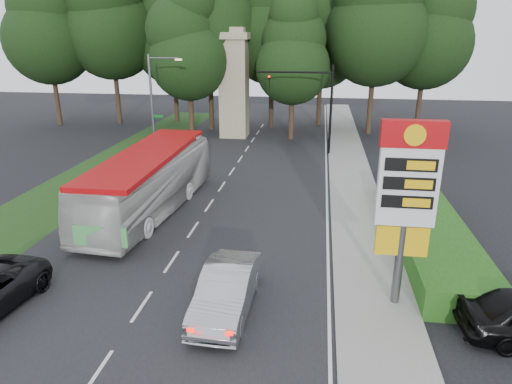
# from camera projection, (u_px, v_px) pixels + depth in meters

# --- Properties ---
(ground) EXTENTS (120.00, 120.00, 0.00)m
(ground) POSITION_uv_depth(u_px,v_px,m) (137.00, 315.00, 16.24)
(ground) COLOR black
(ground) RESTS_ON ground
(road_surface) EXTENTS (14.00, 80.00, 0.02)m
(road_surface) POSITION_uv_depth(u_px,v_px,m) (213.00, 200.00, 27.46)
(road_surface) COLOR black
(road_surface) RESTS_ON ground
(sidewalk_right) EXTENTS (3.00, 80.00, 0.12)m
(sidewalk_right) POSITION_uv_depth(u_px,v_px,m) (357.00, 206.00, 26.33)
(sidewalk_right) COLOR gray
(sidewalk_right) RESTS_ON ground
(grass_verge_left) EXTENTS (5.00, 50.00, 0.02)m
(grass_verge_left) POSITION_uv_depth(u_px,v_px,m) (108.00, 167.00, 34.32)
(grass_verge_left) COLOR #193814
(grass_verge_left) RESTS_ON ground
(hedge) EXTENTS (3.00, 14.00, 1.20)m
(hedge) POSITION_uv_depth(u_px,v_px,m) (426.00, 228.00, 22.01)
(hedge) COLOR #204C14
(hedge) RESTS_ON ground
(gas_station_pylon) EXTENTS (2.10, 0.45, 6.85)m
(gas_station_pylon) POSITION_uv_depth(u_px,v_px,m) (407.00, 191.00, 15.43)
(gas_station_pylon) COLOR #59595E
(gas_station_pylon) RESTS_ON ground
(traffic_signal_mast) EXTENTS (6.10, 0.35, 7.20)m
(traffic_signal_mast) POSITION_uv_depth(u_px,v_px,m) (315.00, 97.00, 36.40)
(traffic_signal_mast) COLOR black
(traffic_signal_mast) RESTS_ON ground
(streetlight_signs) EXTENTS (2.75, 0.98, 8.00)m
(streetlight_signs) POSITION_uv_depth(u_px,v_px,m) (154.00, 101.00, 36.29)
(streetlight_signs) COLOR #59595E
(streetlight_signs) RESTS_ON ground
(monument) EXTENTS (3.00, 3.00, 10.05)m
(monument) POSITION_uv_depth(u_px,v_px,m) (234.00, 83.00, 42.89)
(monument) COLOR gray
(monument) RESTS_ON ground
(tree_far_west) EXTENTS (8.96, 8.96, 17.60)m
(tree_far_west) POSITION_uv_depth(u_px,v_px,m) (46.00, 21.00, 46.49)
(tree_far_west) COLOR #2D2116
(tree_far_west) RESTS_ON ground
(tree_west_mid) EXTENTS (9.80, 9.80, 19.25)m
(tree_west_mid) POSITION_uv_depth(u_px,v_px,m) (109.00, 11.00, 47.24)
(tree_west_mid) COLOR #2D2116
(tree_west_mid) RESTS_ON ground
(tree_west_near) EXTENTS (8.40, 8.40, 16.50)m
(tree_west_near) POSITION_uv_depth(u_px,v_px,m) (172.00, 28.00, 48.87)
(tree_west_near) COLOR #2D2116
(tree_west_near) RESTS_ON ground
(tree_center_left) EXTENTS (10.08, 10.08, 19.80)m
(tree_center_left) POSITION_uv_depth(u_px,v_px,m) (208.00, 6.00, 43.81)
(tree_center_left) COLOR #2D2116
(tree_center_left) RESTS_ON ground
(tree_center_right) EXTENTS (9.24, 9.24, 18.15)m
(tree_center_right) POSITION_uv_depth(u_px,v_px,m) (272.00, 17.00, 45.23)
(tree_center_right) COLOR #2D2116
(tree_center_right) RESTS_ON ground
(tree_east_near) EXTENTS (8.12, 8.12, 15.95)m
(tree_east_near) POSITION_uv_depth(u_px,v_px,m) (322.00, 32.00, 46.88)
(tree_east_near) COLOR #2D2116
(tree_east_near) RESTS_ON ground
(tree_east_mid) EXTENTS (9.52, 9.52, 18.70)m
(tree_east_mid) POSITION_uv_depth(u_px,v_px,m) (378.00, 12.00, 41.93)
(tree_east_mid) COLOR #2D2116
(tree_east_mid) RESTS_ON ground
(tree_far_east) EXTENTS (8.68, 8.68, 17.05)m
(tree_far_east) POSITION_uv_depth(u_px,v_px,m) (428.00, 24.00, 43.47)
(tree_far_east) COLOR #2D2116
(tree_far_east) RESTS_ON ground
(tree_monument_left) EXTENTS (7.28, 7.28, 14.30)m
(tree_monument_left) POSITION_uv_depth(u_px,v_px,m) (188.00, 43.00, 41.30)
(tree_monument_left) COLOR #2D2116
(tree_monument_left) RESTS_ON ground
(tree_monument_right) EXTENTS (6.72, 6.72, 13.20)m
(tree_monument_right) POSITION_uv_depth(u_px,v_px,m) (293.00, 51.00, 40.74)
(tree_monument_right) COLOR #2D2116
(tree_monument_right) RESTS_ON ground
(transit_bus) EXTENTS (3.86, 12.51, 3.43)m
(transit_bus) POSITION_uv_depth(u_px,v_px,m) (149.00, 183.00, 25.07)
(transit_bus) COLOR silver
(transit_bus) RESTS_ON ground
(sedan_silver) EXTENTS (1.88, 5.06, 1.65)m
(sedan_silver) POSITION_uv_depth(u_px,v_px,m) (227.00, 290.00, 16.26)
(sedan_silver) COLOR #A6A8AE
(sedan_silver) RESTS_ON ground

